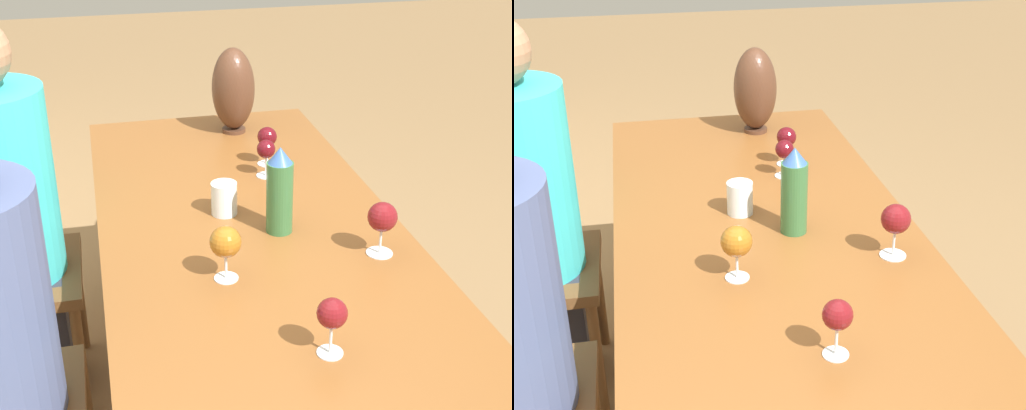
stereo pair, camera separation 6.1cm
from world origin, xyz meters
The scene contains 10 objects.
dining_table centered at (0.00, 0.00, 0.66)m, with size 2.24×0.86×0.74m.
water_bottle centered at (0.10, -0.07, 0.86)m, with size 0.08×0.08×0.26m.
water_tumbler centered at (0.24, 0.06, 0.79)m, with size 0.08×0.08×0.10m.
vase centered at (0.92, -0.11, 0.91)m, with size 0.16×0.16×0.33m.
wine_glass_2 centered at (-0.46, -0.04, 0.84)m, with size 0.07×0.07×0.14m.
wine_glass_3 centered at (0.58, -0.16, 0.84)m, with size 0.07×0.07×0.13m.
wine_glass_4 centered at (0.48, -0.13, 0.83)m, with size 0.06×0.06×0.13m.
wine_glass_5 centered at (-0.11, 0.12, 0.84)m, with size 0.08×0.08×0.15m.
wine_glass_7 centered at (-0.09, -0.30, 0.85)m, with size 0.08×0.08×0.15m.
person_far centered at (0.50, 0.71, 0.70)m, with size 0.35×0.35×1.30m.
Camera 1 is at (-1.62, 0.40, 1.71)m, focal length 50.00 mm.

